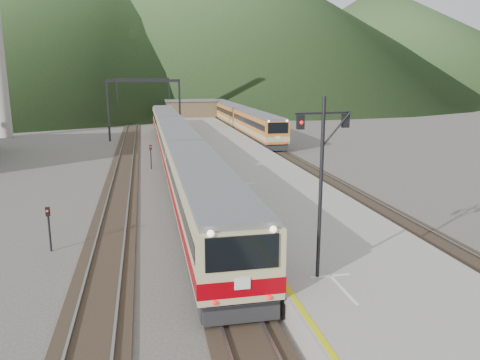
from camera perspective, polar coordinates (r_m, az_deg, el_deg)
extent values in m
cube|color=black|center=(49.39, -7.95, 2.67)|extent=(2.60, 200.00, 0.12)
cube|color=slate|center=(49.33, -8.79, 2.75)|extent=(0.10, 200.00, 0.14)
cube|color=slate|center=(49.42, -7.12, 2.82)|extent=(0.10, 200.00, 0.14)
cube|color=black|center=(49.33, -13.76, 2.41)|extent=(2.60, 200.00, 0.12)
cube|color=slate|center=(49.35, -14.60, 2.49)|extent=(0.10, 200.00, 0.14)
cube|color=slate|center=(49.29, -12.93, 2.57)|extent=(0.10, 200.00, 0.14)
cube|color=black|center=(51.38, 4.97, 3.13)|extent=(2.60, 200.00, 0.12)
cube|color=slate|center=(51.17, 4.19, 3.22)|extent=(0.10, 200.00, 0.14)
cube|color=slate|center=(51.58, 5.74, 3.27)|extent=(0.10, 200.00, 0.14)
cube|color=gray|center=(48.03, -1.12, 3.04)|extent=(8.00, 100.00, 1.00)
cube|color=black|center=(63.87, -15.77, 8.15)|extent=(0.25, 0.25, 8.00)
cube|color=black|center=(63.90, -7.35, 8.52)|extent=(0.25, 0.25, 8.00)
cube|color=black|center=(63.55, -11.72, 11.77)|extent=(9.30, 0.22, 0.35)
cube|color=black|center=(88.78, -14.69, 9.37)|extent=(0.25, 0.25, 8.00)
cube|color=black|center=(88.80, -8.61, 9.64)|extent=(0.25, 0.25, 8.00)
cube|color=black|center=(88.55, -11.77, 11.97)|extent=(9.30, 0.22, 0.35)
cube|color=brown|center=(87.20, -5.98, 8.60)|extent=(9.00, 4.00, 2.80)
cube|color=slate|center=(87.10, -6.01, 9.62)|extent=(9.40, 4.40, 0.30)
cone|color=#274421|center=(203.10, -23.21, 17.82)|extent=(180.00, 180.00, 60.00)
cone|color=#274421|center=(242.55, -3.93, 19.57)|extent=(220.00, 220.00, 75.00)
cone|color=#274421|center=(246.58, 16.36, 16.07)|extent=(160.00, 160.00, 50.00)
cube|color=tan|center=(25.56, -4.47, -2.04)|extent=(3.05, 20.53, 3.73)
cube|color=tan|center=(46.12, -7.78, 4.52)|extent=(3.05, 20.53, 3.73)
cube|color=tan|center=(66.98, -9.05, 7.02)|extent=(3.05, 20.53, 3.73)
cube|color=#C76E27|center=(61.23, 2.18, 6.49)|extent=(2.79, 18.75, 3.40)
cube|color=#C76E27|center=(79.98, -1.13, 7.97)|extent=(2.79, 18.75, 3.40)
cube|color=#C76E27|center=(98.91, -3.19, 8.87)|extent=(2.79, 18.75, 3.40)
cylinder|color=black|center=(17.49, 9.80, -1.24)|extent=(0.14, 0.14, 6.86)
cube|color=black|center=(17.03, 10.17, 8.04)|extent=(2.19, 0.34, 0.07)
cube|color=black|center=(16.65, 7.38, 7.00)|extent=(0.27, 0.21, 0.50)
cube|color=black|center=(17.51, 12.73, 7.07)|extent=(0.27, 0.21, 0.50)
cylinder|color=black|center=(44.06, -10.80, 2.59)|extent=(0.10, 0.10, 2.00)
cube|color=black|center=(43.89, -10.86, 3.94)|extent=(0.22, 0.17, 0.45)
cylinder|color=black|center=(25.08, -22.19, -5.88)|extent=(0.10, 0.10, 2.00)
cube|color=black|center=(24.78, -22.40, -3.57)|extent=(0.25, 0.21, 0.45)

